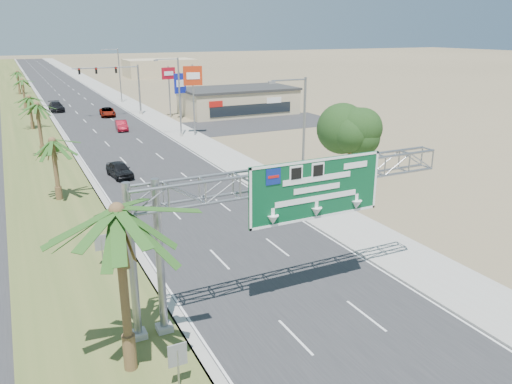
{
  "coord_description": "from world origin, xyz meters",
  "views": [
    {
      "loc": [
        -12.25,
        -9.64,
        13.28
      ],
      "look_at": [
        0.15,
        15.34,
        4.2
      ],
      "focal_mm": 35.0,
      "sensor_mm": 36.0,
      "label": 1
    }
  ],
  "objects": [
    {
      "name": "car_left_lane",
      "position": [
        -3.62,
        36.73,
        0.72
      ],
      "size": [
        2.16,
        4.37,
        1.43
      ],
      "primitive_type": "imported",
      "rotation": [
        0.0,
        0.0,
        0.11
      ],
      "color": "black",
      "rests_on": "ground"
    },
    {
      "name": "store_building",
      "position": [
        22.0,
        66.0,
        2.0
      ],
      "size": [
        18.0,
        10.0,
        4.0
      ],
      "primitive_type": "cube",
      "color": "tan",
      "rests_on": "ground"
    },
    {
      "name": "signal_mast",
      "position": [
        5.17,
        71.97,
        4.85
      ],
      "size": [
        10.28,
        0.71,
        8.0
      ],
      "color": "gray",
      "rests_on": "ground"
    },
    {
      "name": "palm_row_d",
      "position": [
        -9.5,
        66.0,
        4.42
      ],
      "size": [
        3.99,
        3.99,
        5.45
      ],
      "color": "brown",
      "rests_on": "ground"
    },
    {
      "name": "palm_row_b",
      "position": [
        -9.5,
        32.0,
        4.9
      ],
      "size": [
        3.99,
        3.99,
        5.95
      ],
      "color": "brown",
      "rests_on": "ground"
    },
    {
      "name": "streetlight_far",
      "position": [
        7.3,
        88.0,
        4.69
      ],
      "size": [
        3.27,
        0.44,
        10.0
      ],
      "color": "gray",
      "rests_on": "ground"
    },
    {
      "name": "sign_gantry",
      "position": [
        -1.06,
        9.93,
        6.06
      ],
      "size": [
        16.75,
        1.24,
        7.5
      ],
      "color": "gray",
      "rests_on": "ground"
    },
    {
      "name": "pole_sign_red_near",
      "position": [
        9.33,
        51.9,
        7.2
      ],
      "size": [
        2.41,
        0.84,
        9.14
      ],
      "color": "gray",
      "rests_on": "ground"
    },
    {
      "name": "median_grass",
      "position": [
        -10.0,
        110.0,
        0.06
      ],
      "size": [
        7.0,
        300.0,
        0.12
      ],
      "primitive_type": "cube",
      "color": "#485927",
      "rests_on": "ground"
    },
    {
      "name": "median_signback_b",
      "position": [
        -8.5,
        18.0,
        1.45
      ],
      "size": [
        0.75,
        0.08,
        2.08
      ],
      "color": "gray",
      "rests_on": "ground"
    },
    {
      "name": "median_signback_a",
      "position": [
        -7.8,
        6.0,
        1.45
      ],
      "size": [
        0.75,
        0.08,
        2.08
      ],
      "color": "gray",
      "rests_on": "ground"
    },
    {
      "name": "pole_sign_red_far",
      "position": [
        10.92,
        67.75,
        6.24
      ],
      "size": [
        2.22,
        0.66,
        7.93
      ],
      "color": "gray",
      "rests_on": "ground"
    },
    {
      "name": "palm_row_f",
      "position": [
        -9.5,
        110.0,
        4.71
      ],
      "size": [
        3.99,
        3.99,
        5.75
      ],
      "color": "brown",
      "rests_on": "ground"
    },
    {
      "name": "palm_row_e",
      "position": [
        -9.5,
        85.0,
        5.09
      ],
      "size": [
        3.99,
        3.99,
        6.15
      ],
      "color": "brown",
      "rests_on": "ground"
    },
    {
      "name": "car_far",
      "position": [
        -4.83,
        82.07,
        0.78
      ],
      "size": [
        2.41,
        5.45,
        1.56
      ],
      "primitive_type": "imported",
      "rotation": [
        0.0,
        0.0,
        0.04
      ],
      "color": "black",
      "rests_on": "ground"
    },
    {
      "name": "palm_row_c",
      "position": [
        -9.5,
        48.0,
        5.66
      ],
      "size": [
        3.99,
        3.99,
        6.75
      ],
      "color": "brown",
      "rests_on": "ground"
    },
    {
      "name": "sidewalk_right",
      "position": [
        8.5,
        110.0,
        0.05
      ],
      "size": [
        4.0,
        300.0,
        0.1
      ],
      "primitive_type": "cube",
      "color": "#9E9B93",
      "rests_on": "ground"
    },
    {
      "name": "pole_sign_blue",
      "position": [
        11.98,
        65.45,
        5.21
      ],
      "size": [
        2.0,
        0.87,
        7.16
      ],
      "color": "gray",
      "rests_on": "ground"
    },
    {
      "name": "car_mid_lane",
      "position": [
        1.5,
        59.94,
        0.68
      ],
      "size": [
        1.83,
        4.25,
        1.36
      ],
      "primitive_type": "imported",
      "rotation": [
        0.0,
        0.0,
        -0.1
      ],
      "color": "maroon",
      "rests_on": "ground"
    },
    {
      "name": "building_distant_right",
      "position": [
        30.0,
        140.0,
        2.5
      ],
      "size": [
        20.0,
        12.0,
        5.0
      ],
      "primitive_type": "cube",
      "color": "tan",
      "rests_on": "ground"
    },
    {
      "name": "streetlight_near",
      "position": [
        7.3,
        22.0,
        4.69
      ],
      "size": [
        3.27,
        0.44,
        10.0
      ],
      "color": "gray",
      "rests_on": "ground"
    },
    {
      "name": "road",
      "position": [
        0.0,
        110.0,
        0.01
      ],
      "size": [
        12.0,
        300.0,
        0.02
      ],
      "primitive_type": "cube",
      "color": "#28282B",
      "rests_on": "ground"
    },
    {
      "name": "car_right_lane",
      "position": [
        2.0,
        72.89,
        0.68
      ],
      "size": [
        2.75,
        5.11,
        1.36
      ],
      "primitive_type": "imported",
      "rotation": [
        0.0,
        0.0,
        -0.1
      ],
      "color": "gray",
      "rests_on": "ground"
    },
    {
      "name": "oak_near",
      "position": [
        15.0,
        26.0,
        4.53
      ],
      "size": [
        4.5,
        4.5,
        6.8
      ],
      "color": "brown",
      "rests_on": "ground"
    },
    {
      "name": "palm_near",
      "position": [
        -9.2,
        8.0,
        6.93
      ],
      "size": [
        5.7,
        5.7,
        8.35
      ],
      "color": "brown",
      "rests_on": "ground"
    },
    {
      "name": "oak_far",
      "position": [
        18.0,
        30.0,
        3.82
      ],
      "size": [
        3.5,
        3.5,
        5.6
      ],
      "color": "brown",
      "rests_on": "ground"
    },
    {
      "name": "streetlight_mid",
      "position": [
        7.3,
        52.0,
        4.69
      ],
      "size": [
        3.27,
        0.44,
        10.0
      ],
      "color": "gray",
      "rests_on": "ground"
    }
  ]
}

